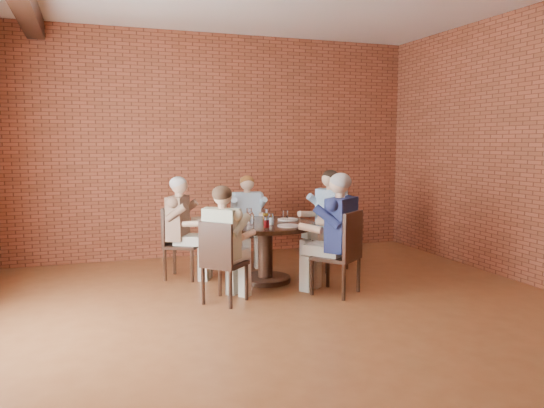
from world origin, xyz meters
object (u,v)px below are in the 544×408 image
object	(u,v)px
chair_b	(247,229)
diner_d	(225,245)
smartphone	(295,225)
chair_c	(176,240)
chair_e	(343,250)
dining_table	(265,240)
diner_e	(336,234)
diner_b	(248,220)
diner_c	(182,228)
diner_a	(328,220)
chair_d	(221,259)
chair_a	(332,231)

from	to	relation	value
chair_b	diner_d	bearing A→B (deg)	-109.69
smartphone	chair_c	bearing A→B (deg)	148.90
chair_e	smartphone	distance (m)	0.69
dining_table	chair_b	xyz separation A→B (m)	(0.08, 1.08, -0.03)
chair_c	dining_table	bearing A→B (deg)	-90.00
dining_table	chair_c	xyz separation A→B (m)	(-1.03, 0.55, -0.02)
diner_e	smartphone	size ratio (longest dim) A/B	10.38
diner_b	chair_e	xyz separation A→B (m)	(0.59, -1.86, -0.11)
diner_b	smartphone	xyz separation A→B (m)	(0.20, -1.33, 0.12)
dining_table	diner_c	world-z (taller)	diner_c
diner_a	diner_d	distance (m)	2.02
chair_d	diner_d	xyz separation A→B (m)	(0.06, 0.06, 0.15)
diner_c	chair_d	xyz separation A→B (m)	(0.20, -1.25, -0.16)
diner_d	chair_e	xyz separation A→B (m)	(1.36, -0.17, -0.12)
diner_a	smartphone	world-z (taller)	diner_a
chair_e	chair_a	bearing A→B (deg)	-147.86
chair_a	diner_c	distance (m)	2.08
dining_table	chair_c	distance (m)	1.17
chair_b	diner_b	distance (m)	0.16
chair_c	chair_e	distance (m)	2.20
dining_table	diner_e	distance (m)	1.00
chair_d	chair_e	xyz separation A→B (m)	(1.42, -0.12, 0.03)
chair_a	diner_e	distance (m)	1.30
chair_a	diner_e	size ratio (longest dim) A/B	0.68
diner_a	diner_e	bearing A→B (deg)	-40.11
diner_a	chair_e	size ratio (longest dim) A/B	1.40
dining_table	chair_c	size ratio (longest dim) A/B	1.38
chair_b	diner_d	distance (m)	1.93
diner_c	smartphone	world-z (taller)	diner_c
chair_a	diner_d	bearing A→B (deg)	-78.74
diner_a	diner_b	xyz separation A→B (m)	(-0.96, 0.64, -0.05)
diner_b	chair_e	size ratio (longest dim) A/B	1.31
diner_e	chair_e	bearing A→B (deg)	90.00
chair_a	diner_a	world-z (taller)	diner_a
chair_a	diner_c	xyz separation A→B (m)	(-2.07, 0.12, 0.14)
chair_b	chair_c	world-z (taller)	chair_c
dining_table	diner_c	bearing A→B (deg)	151.66
diner_c	diner_d	distance (m)	1.22
chair_d	diner_d	distance (m)	0.17
chair_c	diner_d	distance (m)	1.29
diner_b	diner_e	distance (m)	1.86
chair_a	diner_c	bearing A→B (deg)	-112.71
chair_e	diner_c	bearing A→B (deg)	-77.95
chair_b	smartphone	bearing A→B (deg)	-77.95
chair_a	chair_d	size ratio (longest dim) A/B	1.05
smartphone	diner_a	bearing A→B (deg)	45.38
chair_a	smartphone	world-z (taller)	chair_a
diner_e	smartphone	world-z (taller)	diner_e
diner_a	chair_e	xyz separation A→B (m)	(-0.37, -1.22, -0.16)
diner_e	diner_b	bearing A→B (deg)	-111.08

